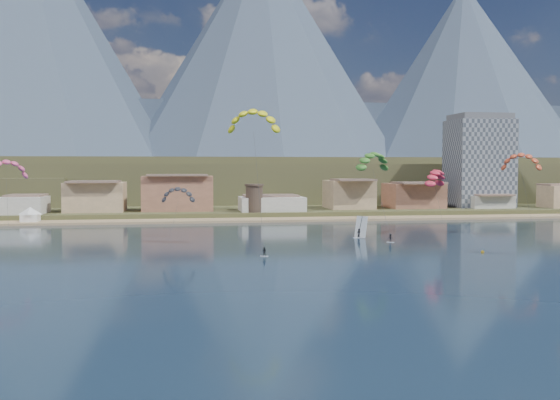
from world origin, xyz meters
The scene contains 16 objects.
ground centered at (0.00, 0.00, 0.00)m, with size 2400.00×2400.00×0.00m, color black.
beach centered at (0.00, 106.00, 0.25)m, with size 2200.00×12.00×0.90m.
land centered at (0.00, 560.00, 0.00)m, with size 2200.00×900.00×4.00m.
foothills centered at (22.39, 232.47, 9.08)m, with size 940.00×210.00×18.00m.
mountain_ridge centered at (-14.60, 823.65, 150.31)m, with size 2060.00×480.00×400.00m.
town centered at (-40.00, 122.00, 8.00)m, with size 400.00×24.00×12.00m.
apartment_tower centered at (85.00, 128.00, 17.82)m, with size 20.00×16.00×32.00m.
watchtower centered at (5.00, 114.00, 6.37)m, with size 5.82×5.82×8.60m.
kitesurfer_yellow centered at (-2.75, 47.22, 25.05)m, with size 11.38×16.34×28.40m.
kitesurfer_green centered at (26.68, 64.61, 17.45)m, with size 10.25×18.83×21.81m.
distant_kite_pink centered at (-52.27, 63.01, 15.80)m, with size 9.61×7.58×18.78m.
distant_kite_dark centered at (-17.39, 66.91, 10.06)m, with size 8.00×6.00×13.30m.
distant_kite_orange centered at (60.51, 59.92, 17.52)m, with size 9.52×8.24×20.44m.
distant_kite_red centered at (41.05, 63.09, 13.75)m, with size 8.19×8.78×16.82m.
windsurfer centered at (22.23, 59.65, 1.52)m, with size 2.73×2.97×4.79m.
buoy centered at (37.67, 33.48, 0.10)m, with size 0.61×0.61×0.61m.
Camera 1 is at (-16.04, -69.58, 15.39)m, focal length 39.04 mm.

